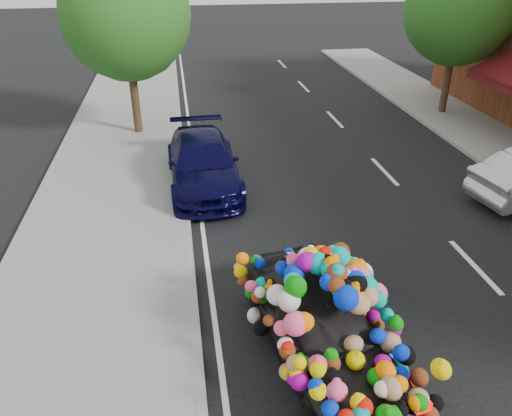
{
  "coord_description": "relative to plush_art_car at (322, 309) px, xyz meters",
  "views": [
    {
      "loc": [
        -2.38,
        -7.88,
        6.09
      ],
      "look_at": [
        -0.94,
        1.01,
        1.26
      ],
      "focal_mm": 35.0,
      "sensor_mm": 36.0,
      "label": 1
    }
  ],
  "objects": [
    {
      "name": "lane_markings",
      "position": [
        3.98,
        2.0,
        -1.0
      ],
      "size": [
        6.0,
        50.0,
        0.01
      ],
      "primitive_type": null,
      "color": "silver",
      "rests_on": "ground"
    },
    {
      "name": "tree_near_sidewalk",
      "position": [
        -3.42,
        11.5,
        3.02
      ],
      "size": [
        4.2,
        4.2,
        6.13
      ],
      "color": "#332114",
      "rests_on": "ground"
    },
    {
      "name": "tree_far_b",
      "position": [
        8.38,
        12.0,
        2.89
      ],
      "size": [
        4.0,
        4.0,
        5.9
      ],
      "color": "#332114",
      "rests_on": "ground"
    },
    {
      "name": "kerb",
      "position": [
        -1.97,
        2.0,
        -0.94
      ],
      "size": [
        0.15,
        60.0,
        0.13
      ],
      "primitive_type": "cube",
      "color": "gray",
      "rests_on": "ground"
    },
    {
      "name": "plush_art_car",
      "position": [
        0.0,
        0.0,
        0.0
      ],
      "size": [
        2.58,
        4.36,
        1.98
      ],
      "rotation": [
        0.0,
        0.0,
        0.17
      ],
      "color": "black",
      "rests_on": "ground"
    },
    {
      "name": "navy_sedan",
      "position": [
        -1.42,
        6.94,
        -0.33
      ],
      "size": [
        1.98,
        4.67,
        1.34
      ],
      "primitive_type": "imported",
      "rotation": [
        0.0,
        0.0,
        0.02
      ],
      "color": "black",
      "rests_on": "ground"
    },
    {
      "name": "ground",
      "position": [
        0.38,
        2.0,
        -1.0
      ],
      "size": [
        100.0,
        100.0,
        0.0
      ],
      "primitive_type": "plane",
      "color": "black",
      "rests_on": "ground"
    },
    {
      "name": "sidewalk",
      "position": [
        -3.92,
        2.0,
        -0.94
      ],
      "size": [
        4.0,
        60.0,
        0.12
      ],
      "primitive_type": "cube",
      "color": "gray",
      "rests_on": "ground"
    }
  ]
}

